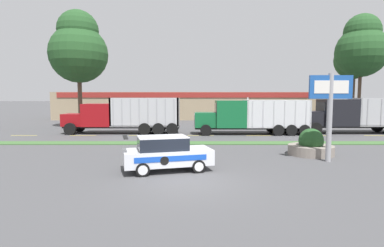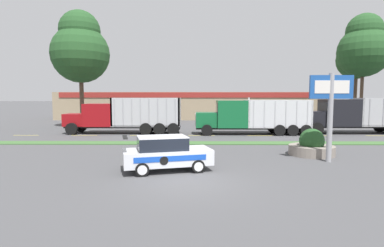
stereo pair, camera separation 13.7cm
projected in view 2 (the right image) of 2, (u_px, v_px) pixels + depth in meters
The scene contains 19 objects.
ground_plane at pixel (187, 182), 12.23m from camera, with size 600.00×600.00×0.00m, color #474749.
grass_verge at pixel (191, 143), 22.69m from camera, with size 120.00×1.50×0.06m, color #3D6633.
centre_line_1 at pixel (26, 135), 27.55m from camera, with size 2.40×0.14×0.01m, color yellow.
centre_line_2 at pixel (84, 135), 27.51m from camera, with size 2.40×0.14×0.01m, color yellow.
centre_line_3 at pixel (143, 135), 27.46m from camera, with size 2.40×0.14×0.01m, color yellow.
centre_line_4 at pixel (202, 135), 27.41m from camera, with size 2.40×0.14×0.01m, color yellow.
centre_line_5 at pixel (260, 136), 27.37m from camera, with size 2.40×0.14×0.01m, color yellow.
centre_line_6 at pixel (320, 136), 27.32m from camera, with size 2.40×0.14×0.01m, color yellow.
centre_line_7 at pixel (379, 136), 27.28m from camera, with size 2.40×0.14×0.01m, color yellow.
dump_truck_lead at pixel (242, 117), 28.32m from camera, with size 10.64×2.78×3.48m.
dump_truck_mid at pixel (115, 117), 28.97m from camera, with size 11.17×2.70×3.45m.
dump_truck_trail at pixel (351, 116), 28.90m from camera, with size 11.53×2.71×3.43m.
rally_car at pixel (166, 153), 14.17m from camera, with size 4.42×2.74×1.68m.
store_sign_post at pixel (331, 101), 15.89m from camera, with size 2.28×0.28×4.74m.
stone_planter at pixel (312, 146), 18.07m from camera, with size 2.67×2.67×1.61m.
store_building_backdrop at pixel (194, 105), 51.59m from camera, with size 43.39×12.10×4.33m.
tree_behind_left at pixel (364, 47), 34.23m from camera, with size 5.75×5.75×13.02m.
tree_behind_centre at pixel (80, 48), 34.41m from camera, with size 6.59×6.59×13.42m.
tree_behind_right at pixel (357, 56), 37.97m from camera, with size 4.91×4.91×11.98m.
Camera 2 is at (0.30, -11.98, 3.45)m, focal length 28.00 mm.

